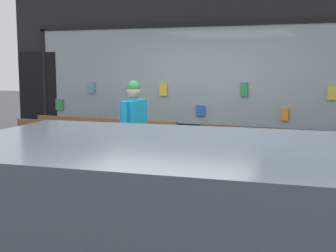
% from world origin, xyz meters
% --- Properties ---
extents(ground_plane, '(40.00, 40.00, 0.00)m').
position_xyz_m(ground_plane, '(0.00, 0.00, 0.00)').
color(ground_plane, '#2D2D33').
extents(shopfront_facade, '(8.08, 0.29, 3.28)m').
position_xyz_m(shopfront_facade, '(-0.07, 2.39, 1.63)').
color(shopfront_facade, black).
rests_on(shopfront_facade, ground_plane).
extents(display_table_left, '(2.71, 0.67, 0.92)m').
position_xyz_m(display_table_left, '(-1.56, 1.13, 0.75)').
color(display_table_left, brown).
rests_on(display_table_left, ground_plane).
extents(display_table_right, '(2.71, 0.67, 0.89)m').
position_xyz_m(display_table_right, '(1.56, 1.13, 0.72)').
color(display_table_right, brown).
rests_on(display_table_right, ground_plane).
extents(person_browsing, '(0.26, 0.65, 1.62)m').
position_xyz_m(person_browsing, '(-0.56, 0.53, 0.94)').
color(person_browsing, '#2D334C').
rests_on(person_browsing, ground_plane).
extents(small_dog, '(0.34, 0.54, 0.40)m').
position_xyz_m(small_dog, '(-0.27, 0.26, 0.27)').
color(small_dog, black).
rests_on(small_dog, ground_plane).
extents(parked_car, '(4.45, 2.23, 1.41)m').
position_xyz_m(parked_car, '(1.31, -3.16, 0.74)').
color(parked_car, black).
rests_on(parked_car, ground_plane).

